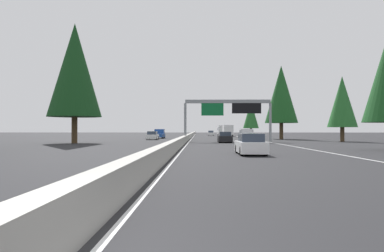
{
  "coord_description": "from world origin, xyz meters",
  "views": [
    {
      "loc": [
        -4.14,
        -1.72,
        1.74
      ],
      "look_at": [
        55.93,
        -0.5,
        2.38
      ],
      "focal_mm": 33.0,
      "sensor_mm": 36.0,
      "label": 1
    }
  ],
  "objects_px": {
    "sign_gantry_overhead": "(229,108)",
    "sedan_near_center": "(251,145)",
    "oncoming_near": "(153,136)",
    "conifer_right_far": "(251,114)",
    "oncoming_far": "(159,134)",
    "conifer_left_near": "(75,70)",
    "sedan_near_right": "(211,133)",
    "conifer_right_mid": "(281,94)",
    "bus_distant_a": "(222,130)",
    "sedan_far_right": "(225,137)",
    "box_truck_far_center": "(227,130)",
    "conifer_right_near": "(342,102)",
    "pickup_mid_right": "(247,135)"
  },
  "relations": [
    {
      "from": "box_truck_far_center",
      "to": "conifer_right_near",
      "type": "xyz_separation_m",
      "value": [
        -41.06,
        -13.56,
        4.24
      ]
    },
    {
      "from": "conifer_right_near",
      "to": "conifer_left_near",
      "type": "bearing_deg",
      "value": 101.13
    },
    {
      "from": "oncoming_near",
      "to": "conifer_right_far",
      "type": "height_order",
      "value": "conifer_right_far"
    },
    {
      "from": "sedan_far_right",
      "to": "sedan_near_right",
      "type": "bearing_deg",
      "value": -0.0
    },
    {
      "from": "oncoming_near",
      "to": "conifer_left_near",
      "type": "xyz_separation_m",
      "value": [
        -16.78,
        7.83,
        8.74
      ]
    },
    {
      "from": "sign_gantry_overhead",
      "to": "sedan_near_center",
      "type": "height_order",
      "value": "sign_gantry_overhead"
    },
    {
      "from": "sedan_far_right",
      "to": "oncoming_far",
      "type": "distance_m",
      "value": 25.92
    },
    {
      "from": "bus_distant_a",
      "to": "conifer_right_far",
      "type": "bearing_deg",
      "value": -158.09
    },
    {
      "from": "sign_gantry_overhead",
      "to": "oncoming_far",
      "type": "distance_m",
      "value": 24.13
    },
    {
      "from": "sedan_near_center",
      "to": "oncoming_near",
      "type": "bearing_deg",
      "value": 17.73
    },
    {
      "from": "sedan_near_center",
      "to": "box_truck_far_center",
      "type": "bearing_deg",
      "value": -3.26
    },
    {
      "from": "sedan_near_right",
      "to": "conifer_left_near",
      "type": "bearing_deg",
      "value": 162.3
    },
    {
      "from": "sedan_near_center",
      "to": "sedan_far_right",
      "type": "height_order",
      "value": "same"
    },
    {
      "from": "sign_gantry_overhead",
      "to": "conifer_right_far",
      "type": "relative_size",
      "value": 1.29
    },
    {
      "from": "oncoming_near",
      "to": "sedan_near_right",
      "type": "bearing_deg",
      "value": 165.24
    },
    {
      "from": "sedan_near_right",
      "to": "oncoming_near",
      "type": "bearing_deg",
      "value": 165.24
    },
    {
      "from": "oncoming_near",
      "to": "conifer_right_near",
      "type": "xyz_separation_m",
      "value": [
        -9.48,
        -29.26,
        5.17
      ]
    },
    {
      "from": "oncoming_near",
      "to": "oncoming_far",
      "type": "xyz_separation_m",
      "value": [
        9.7,
        -0.1,
        0.23
      ]
    },
    {
      "from": "sign_gantry_overhead",
      "to": "conifer_right_near",
      "type": "height_order",
      "value": "conifer_right_near"
    },
    {
      "from": "pickup_mid_right",
      "to": "oncoming_near",
      "type": "xyz_separation_m",
      "value": [
        7.32,
        15.54,
        -0.23
      ]
    },
    {
      "from": "sedan_near_center",
      "to": "box_truck_far_center",
      "type": "height_order",
      "value": "box_truck_far_center"
    },
    {
      "from": "sedan_far_right",
      "to": "conifer_right_far",
      "type": "distance_m",
      "value": 50.71
    },
    {
      "from": "sedan_near_right",
      "to": "conifer_right_near",
      "type": "distance_m",
      "value": 56.94
    },
    {
      "from": "bus_distant_a",
      "to": "conifer_right_far",
      "type": "xyz_separation_m",
      "value": [
        -17.26,
        -6.94,
        4.25
      ]
    },
    {
      "from": "pickup_mid_right",
      "to": "conifer_left_near",
      "type": "distance_m",
      "value": 26.62
    },
    {
      "from": "conifer_left_near",
      "to": "sedan_near_right",
      "type": "bearing_deg",
      "value": -17.7
    },
    {
      "from": "bus_distant_a",
      "to": "sedan_near_right",
      "type": "bearing_deg",
      "value": 155.95
    },
    {
      "from": "sedan_near_right",
      "to": "conifer_right_mid",
      "type": "bearing_deg",
      "value": -164.03
    },
    {
      "from": "conifer_right_mid",
      "to": "sedan_near_center",
      "type": "bearing_deg",
      "value": 164.07
    },
    {
      "from": "conifer_right_near",
      "to": "conifer_right_mid",
      "type": "relative_size",
      "value": 0.71
    },
    {
      "from": "sign_gantry_overhead",
      "to": "sedan_near_center",
      "type": "relative_size",
      "value": 2.88
    },
    {
      "from": "conifer_right_mid",
      "to": "oncoming_far",
      "type": "bearing_deg",
      "value": 75.39
    },
    {
      "from": "bus_distant_a",
      "to": "conifer_right_near",
      "type": "bearing_deg",
      "value": -167.64
    },
    {
      "from": "sedan_far_right",
      "to": "conifer_left_near",
      "type": "relative_size",
      "value": 0.28
    },
    {
      "from": "sedan_near_center",
      "to": "oncoming_far",
      "type": "distance_m",
      "value": 48.06
    },
    {
      "from": "sign_gantry_overhead",
      "to": "sedan_near_right",
      "type": "relative_size",
      "value": 2.88
    },
    {
      "from": "conifer_right_far",
      "to": "conifer_left_near",
      "type": "distance_m",
      "value": 60.79
    },
    {
      "from": "sedan_far_right",
      "to": "sedan_near_right",
      "type": "distance_m",
      "value": 57.91
    },
    {
      "from": "oncoming_far",
      "to": "conifer_right_near",
      "type": "bearing_deg",
      "value": 56.66
    },
    {
      "from": "sedan_far_right",
      "to": "sedan_near_right",
      "type": "xyz_separation_m",
      "value": [
        57.91,
        -0.0,
        0.0
      ]
    },
    {
      "from": "sedan_near_center",
      "to": "sedan_far_right",
      "type": "bearing_deg",
      "value": 0.25
    },
    {
      "from": "conifer_right_mid",
      "to": "sign_gantry_overhead",
      "type": "bearing_deg",
      "value": 142.67
    },
    {
      "from": "oncoming_near",
      "to": "conifer_right_near",
      "type": "height_order",
      "value": "conifer_right_near"
    },
    {
      "from": "sedan_far_right",
      "to": "conifer_right_far",
      "type": "height_order",
      "value": "conifer_right_far"
    },
    {
      "from": "box_truck_far_center",
      "to": "bus_distant_a",
      "type": "distance_m",
      "value": 21.48
    },
    {
      "from": "sign_gantry_overhead",
      "to": "sedan_near_right",
      "type": "xyz_separation_m",
      "value": [
        55.05,
        0.81,
        -4.17
      ]
    },
    {
      "from": "sign_gantry_overhead",
      "to": "conifer_right_mid",
      "type": "distance_m",
      "value": 18.24
    },
    {
      "from": "sign_gantry_overhead",
      "to": "sedan_near_center",
      "type": "xyz_separation_m",
      "value": [
        -26.31,
        0.71,
        -4.17
      ]
    },
    {
      "from": "box_truck_far_center",
      "to": "conifer_right_far",
      "type": "relative_size",
      "value": 0.87
    },
    {
      "from": "sign_gantry_overhead",
      "to": "box_truck_far_center",
      "type": "xyz_separation_m",
      "value": [
        42.19,
        -3.19,
        -3.24
      ]
    }
  ]
}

